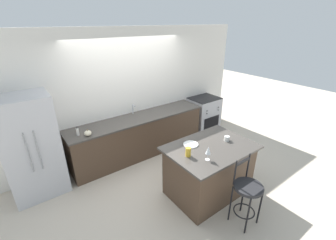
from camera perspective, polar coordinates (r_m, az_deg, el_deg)
The scene contains 14 objects.
ground_plane at distance 4.99m, azimuth -4.83°, elevation -10.18°, with size 18.00×18.00×0.00m, color beige.
wall_back at distance 4.98m, azimuth -9.82°, elevation 6.76°, with size 6.00×0.07×2.70m.
back_counter at distance 5.05m, azimuth -7.36°, elevation -3.88°, with size 3.05×0.70×0.90m.
sink_faucet at distance 4.97m, azimuth -8.88°, elevation 3.01°, with size 0.02×0.13×0.22m.
kitchen_island at distance 3.99m, azimuth 10.31°, elevation -12.32°, with size 1.43×1.02×0.92m.
refrigerator at distance 4.35m, azimuth -31.38°, elevation -5.93°, with size 0.83×0.71×1.77m.
oven_range at distance 6.16m, azimuth 8.97°, elevation 1.46°, with size 0.75×0.64×0.93m.
bar_stool_near at distance 3.55m, azimuth 19.40°, elevation -16.89°, with size 0.41×0.41×1.07m.
dinner_plate at distance 3.74m, azimuth 5.83°, elevation -6.15°, with size 0.25×0.25×0.02m.
wine_glass at distance 3.32m, azimuth 10.18°, elevation -7.67°, with size 0.08×0.08×0.22m.
coffee_mug at distance 3.95m, azimuth 14.73°, elevation -4.55°, with size 0.12×0.09×0.09m.
tumbler_cup at distance 3.41m, azimuth 5.15°, elevation -8.08°, with size 0.08×0.08×0.14m.
pumpkin_decoration at distance 4.27m, azimuth -19.68°, elevation -3.16°, with size 0.13×0.13×0.12m.
soap_bottle at distance 4.33m, azimuth -21.98°, elevation -2.81°, with size 0.05×0.05×0.17m.
Camera 1 is at (-2.12, -3.55, 2.80)m, focal length 24.00 mm.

